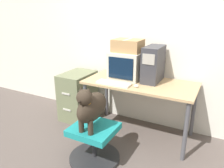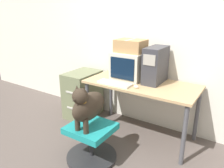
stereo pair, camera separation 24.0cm
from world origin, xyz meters
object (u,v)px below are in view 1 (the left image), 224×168
at_px(keyboard, 114,83).
at_px(office_chair, 94,143).
at_px(dog, 91,106).
at_px(cardboard_box, 128,46).
at_px(crt_monitor, 127,65).
at_px(pc_tower, 153,64).
at_px(filing_cabinet, 78,95).

relative_size(keyboard, office_chair, 0.76).
bearing_deg(dog, cardboard_box, 89.53).
relative_size(office_chair, cardboard_box, 1.55).
height_order(crt_monitor, cardboard_box, cardboard_box).
relative_size(pc_tower, keyboard, 1.03).
height_order(dog, cardboard_box, cardboard_box).
xyz_separation_m(pc_tower, dog, (-0.37, -0.92, -0.30)).
distance_m(office_chair, cardboard_box, 1.32).
height_order(pc_tower, filing_cabinet, pc_tower).
bearing_deg(office_chair, keyboard, 92.43).
height_order(keyboard, filing_cabinet, keyboard).
distance_m(keyboard, dog, 0.57).
bearing_deg(dog, keyboard, 92.26).
relative_size(crt_monitor, keyboard, 0.98).
bearing_deg(pc_tower, dog, -111.90).
relative_size(office_chair, dog, 1.15).
bearing_deg(pc_tower, filing_cabinet, -176.04).
relative_size(dog, cardboard_box, 1.35).
height_order(keyboard, dog, dog).
relative_size(crt_monitor, cardboard_box, 1.15).
bearing_deg(filing_cabinet, cardboard_box, 5.55).
bearing_deg(dog, crt_monitor, 89.53).
distance_m(crt_monitor, pc_tower, 0.37).
bearing_deg(dog, filing_cabinet, 133.46).
xyz_separation_m(crt_monitor, keyboard, (-0.03, -0.35, -0.17)).
bearing_deg(keyboard, office_chair, -87.57).
relative_size(office_chair, filing_cabinet, 0.80).
relative_size(crt_monitor, filing_cabinet, 0.59).
bearing_deg(crt_monitor, cardboard_box, 90.00).
bearing_deg(cardboard_box, pc_tower, 0.41).
bearing_deg(office_chair, dog, -90.00).
distance_m(crt_monitor, cardboard_box, 0.26).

